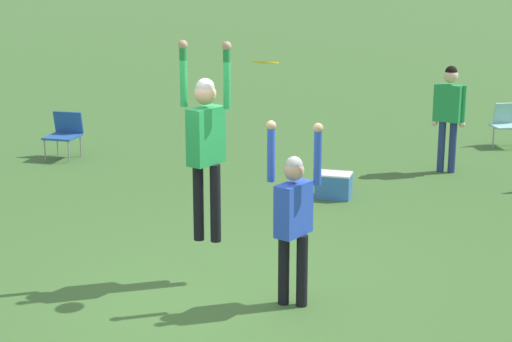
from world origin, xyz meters
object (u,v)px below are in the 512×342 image
at_px(person_spectator_near, 449,108).
at_px(person_jumping, 206,136).
at_px(person_defending, 294,211).
at_px(camping_chair_0, 65,131).
at_px(frisbee, 265,62).
at_px(camping_chair_3, 505,121).
at_px(cooler_box, 334,185).

bearing_deg(person_spectator_near, person_jumping, -95.45).
xyz_separation_m(person_defending, person_spectator_near, (1.23, 6.12, 0.05)).
xyz_separation_m(person_jumping, camping_chair_0, (-4.37, 4.91, -1.19)).
relative_size(camping_chair_0, person_spectator_near, 0.46).
bearing_deg(person_jumping, person_defending, -90.00).
distance_m(person_defending, frisbee, 1.58).
xyz_separation_m(camping_chair_0, camping_chair_3, (7.64, 3.11, -0.00)).
bearing_deg(person_jumping, camping_chair_3, -0.68).
distance_m(person_defending, camping_chair_0, 7.66).
relative_size(person_defending, cooler_box, 3.74).
relative_size(camping_chair_3, person_spectator_near, 0.45).
xyz_separation_m(person_jumping, camping_chair_3, (3.27, 8.02, -1.19)).
relative_size(person_jumping, camping_chair_3, 2.74).
relative_size(camping_chair_0, camping_chair_3, 1.01).
bearing_deg(frisbee, camping_chair_0, 135.54).
bearing_deg(person_spectator_near, cooler_box, -110.80).
height_order(camping_chair_0, person_spectator_near, person_spectator_near).
xyz_separation_m(person_spectator_near, cooler_box, (-1.55, -2.02, -0.90)).
relative_size(person_jumping, cooler_box, 4.24).
bearing_deg(cooler_box, camping_chair_3, 60.07).
bearing_deg(person_jumping, frisbee, -72.02).
bearing_deg(person_defending, camping_chair_3, -172.96).
distance_m(person_jumping, person_defending, 1.33).
bearing_deg(frisbee, person_spectator_near, 74.06).
bearing_deg(person_jumping, cooler_box, 9.68).
distance_m(frisbee, person_spectator_near, 6.13).
bearing_deg(person_jumping, person_spectator_near, -0.66).
bearing_deg(cooler_box, camping_chair_0, 166.43).
height_order(frisbee, camping_chair_0, frisbee).
xyz_separation_m(person_defending, camping_chair_0, (-5.46, 5.34, -0.56)).
xyz_separation_m(person_defending, camping_chair_3, (2.18, 8.45, -0.56)).
distance_m(camping_chair_0, camping_chair_3, 8.25).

